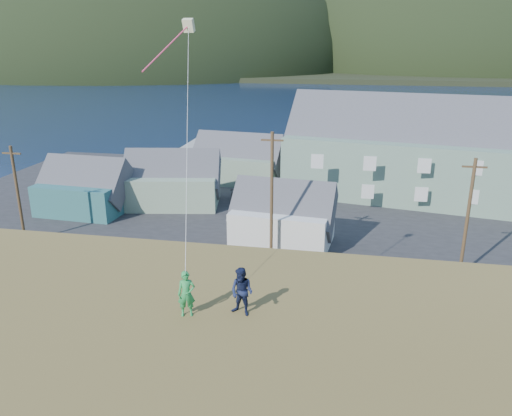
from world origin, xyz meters
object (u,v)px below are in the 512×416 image
(wharf, at_px, (268,150))
(kite_flyer_green, at_px, (186,294))
(lodge, at_px, (469,155))
(shed_teal, at_px, (84,188))
(shed_palegreen_near, at_px, (172,181))
(shed_palegreen_far, at_px, (238,160))
(shed_white, at_px, (283,216))
(kite_flyer_navy, at_px, (242,292))

(wharf, height_order, kite_flyer_green, kite_flyer_green)
(lodge, bearing_deg, shed_teal, -154.02)
(lodge, relative_size, shed_palegreen_near, 3.70)
(shed_palegreen_near, bearing_deg, shed_palegreen_far, 55.43)
(shed_palegreen_near, bearing_deg, kite_flyer_green, -79.06)
(shed_white, bearing_deg, wharf, 107.15)
(shed_palegreen_near, bearing_deg, shed_teal, -164.62)
(shed_teal, relative_size, shed_palegreen_far, 0.78)
(shed_palegreen_far, distance_m, kite_flyer_green, 43.14)
(shed_palegreen_far, height_order, kite_flyer_green, kite_flyer_green)
(kite_flyer_navy, bearing_deg, shed_palegreen_near, 131.50)
(kite_flyer_navy, bearing_deg, shed_white, 111.68)
(shed_teal, height_order, kite_flyer_green, kite_flyer_green)
(kite_flyer_green, height_order, kite_flyer_navy, kite_flyer_navy)
(shed_teal, bearing_deg, shed_palegreen_far, 51.80)
(lodge, height_order, kite_flyer_navy, lodge)
(shed_palegreen_near, bearing_deg, lodge, 2.96)
(lodge, xyz_separation_m, kite_flyer_navy, (-15.37, -38.45, 3.01))
(shed_teal, distance_m, kite_flyer_navy, 35.96)
(shed_teal, distance_m, shed_white, 20.64)
(lodge, xyz_separation_m, shed_white, (-17.01, -15.10, -2.51))
(lodge, distance_m, kite_flyer_green, 42.58)
(shed_palegreen_near, relative_size, shed_palegreen_far, 0.93)
(wharf, relative_size, lodge, 0.67)
(wharf, bearing_deg, shed_white, -78.92)
(shed_white, distance_m, shed_palegreen_far, 19.96)
(shed_palegreen_near, bearing_deg, shed_white, -43.99)
(shed_palegreen_near, bearing_deg, wharf, 68.31)
(lodge, xyz_separation_m, shed_teal, (-37.10, -10.35, -2.55))
(wharf, distance_m, shed_white, 35.66)
(kite_flyer_green, bearing_deg, kite_flyer_navy, -5.01)
(wharf, xyz_separation_m, lodge, (23.85, -19.84, 4.59))
(shed_palegreen_near, distance_m, kite_flyer_green, 34.81)
(kite_flyer_green, xyz_separation_m, kite_flyer_navy, (1.80, 0.40, 0.04))
(wharf, relative_size, shed_white, 2.97)
(kite_flyer_navy, bearing_deg, lodge, 85.87)
(kite_flyer_navy, bearing_deg, shed_teal, 145.37)
(lodge, distance_m, shed_palegreen_near, 30.25)
(shed_palegreen_near, xyz_separation_m, kite_flyer_green, (12.23, -32.14, 5.38))
(shed_teal, relative_size, shed_white, 1.01)
(shed_white, distance_m, kite_flyer_navy, 24.06)
(lodge, distance_m, kite_flyer_navy, 41.52)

